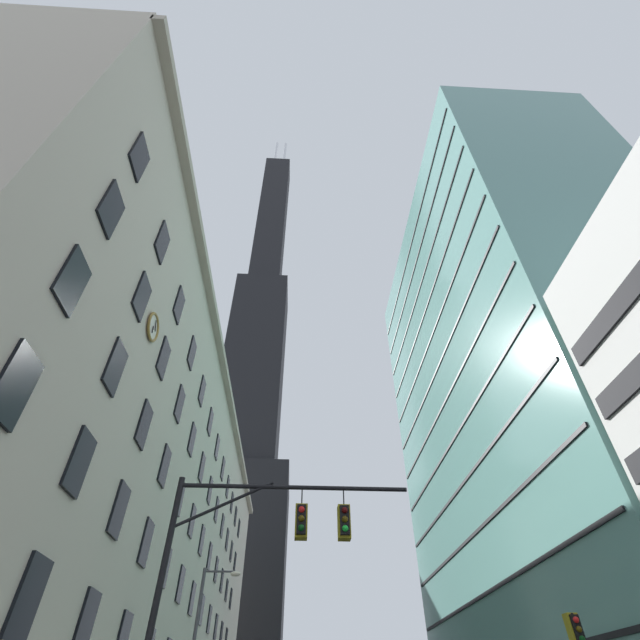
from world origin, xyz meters
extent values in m
cube|color=beige|center=(-17.68, 29.77, 13.93)|extent=(13.37, 71.53, 27.86)
cube|color=#B2A893|center=(-10.75, 29.77, 27.16)|extent=(0.70, 71.53, 0.60)
cube|color=black|center=(-10.95, 3.00, 4.00)|extent=(0.14, 1.40, 2.20)
cube|color=black|center=(-10.95, 8.00, 4.00)|extent=(0.14, 1.40, 2.20)
cube|color=black|center=(-10.95, 13.00, 4.00)|extent=(0.14, 1.40, 2.20)
cube|color=black|center=(-10.95, -2.00, 8.20)|extent=(0.14, 1.40, 2.20)
cube|color=black|center=(-10.95, 3.00, 8.20)|extent=(0.14, 1.40, 2.20)
cube|color=black|center=(-10.95, 8.00, 8.20)|extent=(0.14, 1.40, 2.20)
cube|color=black|center=(-10.95, 13.00, 8.20)|extent=(0.14, 1.40, 2.20)
cube|color=black|center=(-10.95, 18.00, 8.20)|extent=(0.14, 1.40, 2.20)
cube|color=black|center=(-10.95, 23.00, 8.20)|extent=(0.14, 1.40, 2.20)
cube|color=black|center=(-10.95, 28.00, 8.20)|extent=(0.14, 1.40, 2.20)
cube|color=black|center=(-10.95, 33.00, 8.20)|extent=(0.14, 1.40, 2.20)
cube|color=black|center=(-10.95, 38.00, 8.20)|extent=(0.14, 1.40, 2.20)
cube|color=black|center=(-10.95, 43.00, 8.20)|extent=(0.14, 1.40, 2.20)
cube|color=black|center=(-10.95, 48.00, 8.20)|extent=(0.14, 1.40, 2.20)
cube|color=black|center=(-10.95, 53.00, 8.20)|extent=(0.14, 1.40, 2.20)
cube|color=black|center=(-10.95, -2.00, 12.40)|extent=(0.14, 1.40, 2.20)
cube|color=black|center=(-10.95, 3.00, 12.40)|extent=(0.14, 1.40, 2.20)
cube|color=black|center=(-10.95, 8.00, 12.40)|extent=(0.14, 1.40, 2.20)
cube|color=black|center=(-10.95, 13.00, 12.40)|extent=(0.14, 1.40, 2.20)
cube|color=black|center=(-10.95, 18.00, 12.40)|extent=(0.14, 1.40, 2.20)
cube|color=black|center=(-10.95, 23.00, 12.40)|extent=(0.14, 1.40, 2.20)
cube|color=black|center=(-10.95, 28.00, 12.40)|extent=(0.14, 1.40, 2.20)
cube|color=black|center=(-10.95, 33.00, 12.40)|extent=(0.14, 1.40, 2.20)
cube|color=black|center=(-10.95, 38.00, 12.40)|extent=(0.14, 1.40, 2.20)
cube|color=black|center=(-10.95, 43.00, 12.40)|extent=(0.14, 1.40, 2.20)
cube|color=black|center=(-10.95, 48.00, 12.40)|extent=(0.14, 1.40, 2.20)
cube|color=black|center=(-10.95, 53.00, 12.40)|extent=(0.14, 1.40, 2.20)
cube|color=black|center=(-10.95, -2.00, 16.60)|extent=(0.14, 1.40, 2.20)
cube|color=black|center=(-10.95, 3.00, 16.60)|extent=(0.14, 1.40, 2.20)
cube|color=black|center=(-10.95, 8.00, 16.60)|extent=(0.14, 1.40, 2.20)
cube|color=black|center=(-10.95, 13.00, 16.60)|extent=(0.14, 1.40, 2.20)
cube|color=black|center=(-10.95, 18.00, 16.60)|extent=(0.14, 1.40, 2.20)
cube|color=black|center=(-10.95, 23.00, 16.60)|extent=(0.14, 1.40, 2.20)
cube|color=black|center=(-10.95, 28.00, 16.60)|extent=(0.14, 1.40, 2.20)
cube|color=black|center=(-10.95, 33.00, 16.60)|extent=(0.14, 1.40, 2.20)
cube|color=black|center=(-10.95, 38.00, 16.60)|extent=(0.14, 1.40, 2.20)
cube|color=black|center=(-10.95, 43.00, 16.60)|extent=(0.14, 1.40, 2.20)
cube|color=black|center=(-10.95, 48.00, 16.60)|extent=(0.14, 1.40, 2.20)
cube|color=black|center=(-10.95, 53.00, 16.60)|extent=(0.14, 1.40, 2.20)
cube|color=black|center=(-10.95, -2.00, 20.80)|extent=(0.14, 1.40, 2.20)
cube|color=black|center=(-10.95, 3.00, 20.80)|extent=(0.14, 1.40, 2.20)
cube|color=black|center=(-10.95, 8.00, 20.80)|extent=(0.14, 1.40, 2.20)
cube|color=black|center=(-10.95, 13.00, 20.80)|extent=(0.14, 1.40, 2.20)
cube|color=black|center=(-10.95, 18.00, 20.80)|extent=(0.14, 1.40, 2.20)
cube|color=black|center=(-10.95, 23.00, 20.80)|extent=(0.14, 1.40, 2.20)
cube|color=black|center=(-10.95, 28.00, 20.80)|extent=(0.14, 1.40, 2.20)
cube|color=black|center=(-10.95, 33.00, 20.80)|extent=(0.14, 1.40, 2.20)
cube|color=black|center=(-10.95, 38.00, 20.80)|extent=(0.14, 1.40, 2.20)
cube|color=black|center=(-10.95, 43.00, 20.80)|extent=(0.14, 1.40, 2.20)
cube|color=black|center=(-10.95, 48.00, 20.80)|extent=(0.14, 1.40, 2.20)
cube|color=black|center=(-10.95, 53.00, 20.80)|extent=(0.14, 1.40, 2.20)
torus|color=olive|center=(-10.88, 5.24, 16.56)|extent=(0.14, 1.59, 1.59)
cylinder|color=silver|center=(-10.92, 5.24, 16.56)|extent=(0.05, 1.38, 1.38)
cube|color=black|center=(-10.85, 5.21, 16.38)|extent=(0.03, 0.13, 0.41)
cube|color=black|center=(-10.85, 5.39, 16.80)|extent=(0.03, 0.39, 0.54)
cube|color=black|center=(-16.25, 90.77, 21.46)|extent=(22.62, 22.62, 42.92)
cube|color=black|center=(-16.25, 90.77, 74.14)|extent=(15.84, 15.84, 62.43)
cube|color=black|center=(-16.25, 90.77, 144.38)|extent=(10.18, 10.18, 78.04)
cylinder|color=silver|center=(-18.28, 90.77, 195.21)|extent=(1.20, 1.20, 23.62)
cylinder|color=silver|center=(-14.21, 90.77, 195.21)|extent=(1.20, 1.20, 23.62)
cube|color=slate|center=(18.88, 24.18, 26.36)|extent=(15.77, 37.23, 52.71)
cube|color=black|center=(10.96, 24.18, 8.00)|extent=(0.12, 36.23, 0.24)
cube|color=black|center=(10.96, 24.18, 12.00)|extent=(0.12, 36.23, 0.24)
cube|color=black|center=(10.96, 24.18, 16.00)|extent=(0.12, 36.23, 0.24)
cube|color=black|center=(10.96, 24.18, 20.00)|extent=(0.12, 36.23, 0.24)
cube|color=black|center=(10.96, 24.18, 24.00)|extent=(0.12, 36.23, 0.24)
cube|color=black|center=(10.96, 24.18, 28.00)|extent=(0.12, 36.23, 0.24)
cube|color=black|center=(10.96, 24.18, 32.00)|extent=(0.12, 36.23, 0.24)
cube|color=black|center=(10.96, 24.18, 36.00)|extent=(0.12, 36.23, 0.24)
cube|color=black|center=(10.96, 24.18, 40.00)|extent=(0.12, 36.23, 0.24)
cube|color=black|center=(10.96, 24.18, 44.00)|extent=(0.12, 36.23, 0.24)
cube|color=black|center=(10.96, 24.18, 48.00)|extent=(0.12, 36.23, 0.24)
cylinder|color=black|center=(-6.95, 2.18, 3.76)|extent=(0.20, 0.20, 7.21)
cylinder|color=black|center=(-3.15, 2.18, 7.11)|extent=(7.61, 0.14, 0.14)
cylinder|color=black|center=(-5.43, 2.18, 6.51)|extent=(3.13, 0.10, 1.58)
cylinder|color=black|center=(-2.89, 2.18, 6.81)|extent=(0.04, 0.04, 0.60)
cube|color=black|center=(-2.89, 2.18, 6.06)|extent=(0.30, 0.30, 0.90)
cube|color=olive|center=(-2.89, 2.35, 6.06)|extent=(0.40, 0.40, 1.04)
sphere|color=red|center=(-2.89, 2.02, 6.34)|extent=(0.20, 0.20, 0.20)
sphere|color=#4B3A08|center=(-2.89, 2.02, 6.06)|extent=(0.20, 0.20, 0.20)
sphere|color=#083D10|center=(-2.89, 2.02, 5.78)|extent=(0.20, 0.20, 0.20)
cylinder|color=black|center=(-1.50, 2.18, 6.81)|extent=(0.04, 0.04, 0.60)
cube|color=black|center=(-1.50, 2.18, 6.06)|extent=(0.30, 0.30, 0.90)
cube|color=olive|center=(-1.50, 2.35, 6.06)|extent=(0.40, 0.40, 1.04)
sphere|color=#450808|center=(-1.50, 2.02, 6.34)|extent=(0.20, 0.20, 0.20)
sphere|color=#4B3A08|center=(-1.50, 2.02, 6.06)|extent=(0.20, 0.20, 0.20)
sphere|color=green|center=(-1.50, 2.02, 5.78)|extent=(0.20, 0.20, 0.20)
cube|color=black|center=(7.07, 5.86, 3.64)|extent=(0.30, 0.30, 0.90)
cube|color=olive|center=(7.07, 6.03, 3.64)|extent=(0.40, 0.40, 1.04)
sphere|color=red|center=(7.07, 5.70, 3.92)|extent=(0.20, 0.20, 0.20)
sphere|color=#4B3A08|center=(7.07, 5.70, 3.64)|extent=(0.20, 0.20, 0.20)
sphere|color=#083D10|center=(7.07, 5.70, 3.36)|extent=(0.20, 0.20, 0.20)
cylinder|color=#47474C|center=(-6.94, 13.63, 7.01)|extent=(1.62, 0.10, 0.10)
ellipsoid|color=#EFE5C6|center=(-6.13, 13.63, 6.91)|extent=(0.56, 0.32, 0.24)
camera|label=1|loc=(-3.07, -12.78, 1.36)|focal=24.93mm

